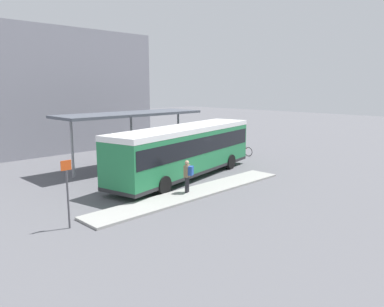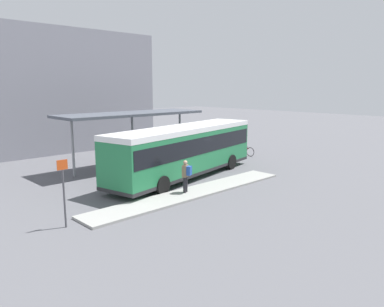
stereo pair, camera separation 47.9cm
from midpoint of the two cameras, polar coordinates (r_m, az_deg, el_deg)
name	(u,v)px [view 2 (the right image)]	position (r m, az deg, el deg)	size (l,w,h in m)	color
ground_plane	(185,177)	(23.65, -0.48, -3.63)	(120.00, 120.00, 0.00)	#5B5B60
curb_island	(193,193)	(20.05, 0.86, -6.01)	(12.91, 1.80, 0.12)	#9E9E99
city_bus	(185,148)	(23.28, -0.47, 0.86)	(12.40, 4.90, 3.21)	#237A47
pedestrian_waiting	(186,174)	(19.66, -0.20, -3.17)	(0.52, 0.55, 1.72)	#232328
bicycle_red	(245,151)	(31.24, 8.51, 0.37)	(0.48, 1.77, 0.76)	black
bicycle_orange	(239,150)	(31.66, 7.57, 0.47)	(0.48, 1.61, 0.70)	black
station_shelter	(132,115)	(26.59, -8.65, 5.82)	(10.61, 3.32, 3.85)	#4C515B
platform_sign	(64,190)	(15.81, -18.13, -5.34)	(0.44, 0.08, 2.80)	#4C4C51
station_building	(4,91)	(37.24, -26.38, 8.52)	(24.08, 11.58, 10.48)	gray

